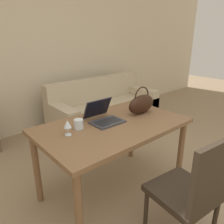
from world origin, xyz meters
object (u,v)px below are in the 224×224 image
object	(u,v)px
couch	(105,110)
drinking_glass	(79,124)
laptop	(103,115)
handbag	(141,104)
chair	(193,189)
wine_glass	(68,125)

from	to	relation	value
couch	drinking_glass	xyz separation A→B (m)	(-1.36, -1.32, 0.52)
laptop	couch	bearing A→B (deg)	50.49
couch	laptop	distance (m)	1.78
laptop	handbag	distance (m)	0.45
chair	drinking_glass	size ratio (longest dim) A/B	10.74
drinking_glass	wine_glass	distance (m)	0.16
drinking_glass	chair	bearing A→B (deg)	-70.84
laptop	wine_glass	world-z (taller)	laptop
laptop	drinking_glass	distance (m)	0.28
chair	laptop	bearing A→B (deg)	99.70
laptop	handbag	world-z (taller)	handbag
chair	drinking_glass	bearing A→B (deg)	115.85
chair	wine_glass	xyz separation A→B (m)	(-0.47, 0.90, 0.34)
chair	drinking_glass	world-z (taller)	chair
chair	drinking_glass	distance (m)	1.05
drinking_glass	wine_glass	bearing A→B (deg)	-159.40
chair	couch	xyz separation A→B (m)	(1.03, 2.27, -0.23)
drinking_glass	handbag	bearing A→B (deg)	-7.30
couch	handbag	world-z (taller)	handbag
laptop	wine_glass	distance (m)	0.42
couch	laptop	bearing A→B (deg)	-129.51
couch	wine_glass	distance (m)	2.11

